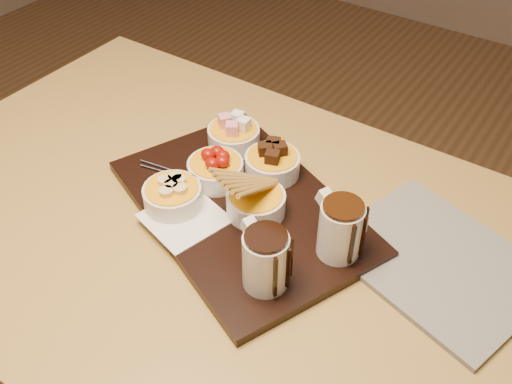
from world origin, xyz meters
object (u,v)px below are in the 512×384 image
Objects in this scene: dining_table at (211,254)px; pitcher_milk_chocolate at (340,230)px; newspaper at (438,261)px; bowl_strawberries at (216,171)px; pitcher_dark_chocolate at (266,261)px; serving_board at (242,207)px.

pitcher_milk_chocolate reaches higher than dining_table.
dining_table is at bearing -145.44° from newspaper.
pitcher_dark_chocolate is at bearing -35.72° from bowl_strawberries.
pitcher_milk_chocolate reaches higher than bowl_strawberries.
newspaper is at bearing 67.93° from pitcher_dark_chocolate.
pitcher_dark_chocolate is 1.00× the size of pitcher_milk_chocolate.
serving_board is 0.08m from bowl_strawberries.
dining_table is at bearing 178.87° from pitcher_dark_chocolate.
serving_board is 1.52× the size of newspaper.
serving_board is 4.92× the size of pitcher_dark_chocolate.
pitcher_milk_chocolate is 0.31× the size of newspaper.
pitcher_dark_chocolate is (0.17, -0.08, 0.16)m from dining_table.
dining_table is 2.61× the size of serving_board.
serving_board is at bearing 160.02° from pitcher_dark_chocolate.
bowl_strawberries is at bearing -156.45° from newspaper.
bowl_strawberries is 1.07× the size of pitcher_milk_chocolate.
pitcher_milk_chocolate is at bearing -133.05° from newspaper.
bowl_strawberries is 1.07× the size of pitcher_dark_chocolate.
pitcher_dark_chocolate is at bearing -118.72° from newspaper.
pitcher_dark_chocolate is at bearing -24.20° from dining_table.
newspaper is at bearing 53.60° from pitcher_milk_chocolate.
pitcher_dark_chocolate reaches higher than dining_table.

